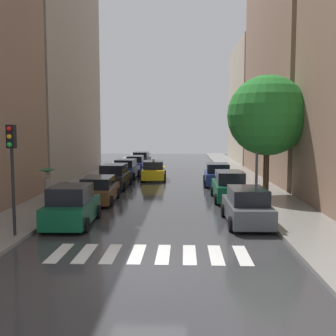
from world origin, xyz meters
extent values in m
cube|color=#343436|center=(0.00, 24.00, -0.02)|extent=(28.00, 72.00, 0.04)
cube|color=gray|center=(-6.50, 24.00, 0.07)|extent=(3.00, 72.00, 0.15)
cube|color=gray|center=(6.50, 24.00, 0.07)|extent=(3.00, 72.00, 0.15)
cube|color=silver|center=(-3.15, 1.38, 0.01)|extent=(0.45, 2.20, 0.01)
cube|color=silver|center=(-2.25, 1.38, 0.01)|extent=(0.45, 2.20, 0.01)
cube|color=silver|center=(-1.35, 1.38, 0.01)|extent=(0.45, 2.20, 0.01)
cube|color=silver|center=(-0.45, 1.38, 0.01)|extent=(0.45, 2.20, 0.01)
cube|color=silver|center=(0.45, 1.38, 0.01)|extent=(0.45, 2.20, 0.01)
cube|color=silver|center=(1.35, 1.38, 0.01)|extent=(0.45, 2.20, 0.01)
cube|color=silver|center=(2.25, 1.38, 0.01)|extent=(0.45, 2.20, 0.01)
cube|color=silver|center=(3.15, 1.38, 0.01)|extent=(0.45, 2.20, 0.01)
cube|color=#9E9384|center=(-11.00, 23.15, 9.71)|extent=(6.00, 16.68, 19.42)
cube|color=#8C6B56|center=(11.00, 24.31, 9.89)|extent=(6.00, 19.32, 19.78)
cube|color=#B2A38C|center=(11.00, 42.94, 7.73)|extent=(6.00, 16.05, 15.46)
cube|color=#0C4C2D|center=(-3.86, 5.48, 0.63)|extent=(1.94, 4.18, 0.90)
cube|color=black|center=(-3.85, 5.28, 1.44)|extent=(1.66, 2.32, 0.74)
cylinder|color=black|center=(-4.81, 6.82, 0.32)|extent=(0.24, 0.65, 0.64)
cylinder|color=black|center=(-3.00, 6.87, 0.32)|extent=(0.24, 0.65, 0.64)
cylinder|color=black|center=(-4.72, 4.10, 0.32)|extent=(0.24, 0.65, 0.64)
cylinder|color=black|center=(-2.91, 4.15, 0.32)|extent=(0.24, 0.65, 0.64)
cube|color=brown|center=(-3.87, 11.20, 0.55)|extent=(2.01, 4.68, 0.74)
cube|color=black|center=(-3.86, 10.97, 1.23)|extent=(1.72, 2.59, 0.61)
cylinder|color=black|center=(-4.85, 12.69, 0.32)|extent=(0.24, 0.65, 0.64)
cylinder|color=black|center=(-3.00, 12.75, 0.32)|extent=(0.24, 0.65, 0.64)
cylinder|color=black|center=(-4.74, 9.65, 0.32)|extent=(0.24, 0.65, 0.64)
cylinder|color=black|center=(-2.89, 9.71, 0.32)|extent=(0.24, 0.65, 0.64)
cube|color=black|center=(-3.97, 17.14, 0.61)|extent=(1.92, 4.72, 0.87)
cube|color=black|center=(-3.97, 16.90, 1.41)|extent=(1.67, 2.60, 0.72)
cylinder|color=black|center=(-4.89, 18.70, 0.32)|extent=(0.23, 0.64, 0.64)
cylinder|color=black|center=(-3.02, 18.68, 0.32)|extent=(0.23, 0.64, 0.64)
cylinder|color=black|center=(-4.92, 15.60, 0.32)|extent=(0.23, 0.64, 0.64)
cylinder|color=black|center=(-3.06, 15.58, 0.32)|extent=(0.23, 0.64, 0.64)
cube|color=navy|center=(-3.98, 23.00, 0.59)|extent=(1.95, 4.28, 0.83)
cube|color=black|center=(-3.99, 22.79, 1.35)|extent=(1.66, 2.38, 0.68)
cylinder|color=black|center=(-4.80, 24.42, 0.32)|extent=(0.25, 0.65, 0.64)
cylinder|color=black|center=(-3.03, 24.34, 0.32)|extent=(0.25, 0.65, 0.64)
cylinder|color=black|center=(-4.93, 21.65, 0.32)|extent=(0.25, 0.65, 0.64)
cylinder|color=black|center=(-3.16, 21.57, 0.32)|extent=(0.25, 0.65, 0.64)
cube|color=navy|center=(-3.94, 29.40, 0.57)|extent=(1.92, 4.80, 0.78)
cube|color=black|center=(-3.93, 29.16, 1.28)|extent=(1.64, 2.66, 0.64)
cylinder|color=black|center=(-4.87, 30.94, 0.32)|extent=(0.24, 0.65, 0.64)
cylinder|color=black|center=(-3.09, 30.99, 0.32)|extent=(0.24, 0.65, 0.64)
cylinder|color=black|center=(-4.78, 27.80, 0.32)|extent=(0.24, 0.65, 0.64)
cylinder|color=black|center=(-3.00, 27.85, 0.32)|extent=(0.24, 0.65, 0.64)
cube|color=black|center=(-3.91, 34.91, 0.59)|extent=(1.93, 4.62, 0.84)
cube|color=black|center=(-3.91, 34.68, 1.35)|extent=(1.66, 2.56, 0.68)
cylinder|color=black|center=(-4.79, 36.45, 0.32)|extent=(0.23, 0.64, 0.64)
cylinder|color=black|center=(-2.96, 36.40, 0.32)|extent=(0.23, 0.64, 0.64)
cylinder|color=black|center=(-4.85, 33.42, 0.32)|extent=(0.23, 0.64, 0.64)
cylinder|color=black|center=(-3.03, 33.38, 0.32)|extent=(0.23, 0.64, 0.64)
cube|color=#474C51|center=(4.00, 6.04, 0.59)|extent=(1.83, 4.39, 0.82)
cube|color=black|center=(4.00, 5.82, 1.33)|extent=(1.59, 2.43, 0.67)
cylinder|color=black|center=(3.10, 7.46, 0.32)|extent=(0.23, 0.64, 0.64)
cylinder|color=black|center=(4.85, 7.49, 0.32)|extent=(0.23, 0.64, 0.64)
cylinder|color=black|center=(3.15, 4.59, 0.32)|extent=(0.23, 0.64, 0.64)
cylinder|color=black|center=(4.90, 4.62, 0.32)|extent=(0.23, 0.64, 0.64)
cube|color=#0C4C2D|center=(3.89, 12.21, 0.62)|extent=(1.79, 4.62, 0.89)
cube|color=black|center=(3.89, 11.98, 1.42)|extent=(1.57, 2.54, 0.72)
cylinder|color=black|center=(2.99, 13.73, 0.32)|extent=(0.22, 0.64, 0.64)
cylinder|color=black|center=(4.77, 13.74, 0.32)|extent=(0.22, 0.64, 0.64)
cylinder|color=black|center=(3.00, 10.69, 0.32)|extent=(0.22, 0.64, 0.64)
cylinder|color=black|center=(4.78, 10.69, 0.32)|extent=(0.22, 0.64, 0.64)
cube|color=navy|center=(3.72, 18.79, 0.60)|extent=(2.00, 4.44, 0.84)
cube|color=black|center=(3.72, 18.57, 1.36)|extent=(1.72, 2.46, 0.69)
cylinder|color=black|center=(2.82, 20.27, 0.32)|extent=(0.24, 0.65, 0.64)
cylinder|color=black|center=(4.70, 20.22, 0.32)|extent=(0.24, 0.65, 0.64)
cylinder|color=black|center=(2.74, 17.37, 0.32)|extent=(0.24, 0.65, 0.64)
cylinder|color=black|center=(4.63, 17.32, 0.32)|extent=(0.24, 0.65, 0.64)
cube|color=yellow|center=(-1.46, 22.07, 0.57)|extent=(2.00, 4.56, 0.80)
cube|color=black|center=(-1.45, 21.85, 1.30)|extent=(1.71, 2.53, 0.65)
cube|color=#F2EDCC|center=(-1.45, 21.85, 1.72)|extent=(0.21, 0.37, 0.18)
cylinder|color=black|center=(-2.43, 23.52, 0.32)|extent=(0.24, 0.65, 0.64)
cylinder|color=black|center=(-0.58, 23.59, 0.32)|extent=(0.24, 0.65, 0.64)
cylinder|color=black|center=(-2.33, 20.56, 0.32)|extent=(0.24, 0.65, 0.64)
cylinder|color=black|center=(-0.48, 20.62, 0.32)|extent=(0.24, 0.65, 0.64)
cylinder|color=brown|center=(-6.63, 10.28, 0.53)|extent=(0.28, 0.28, 0.77)
cylinder|color=gray|center=(-6.63, 10.28, 1.22)|extent=(0.36, 0.36, 0.61)
sphere|color=tan|center=(-6.63, 10.28, 1.65)|extent=(0.24, 0.24, 0.24)
cone|color=#19723F|center=(-6.63, 10.28, 1.93)|extent=(1.00, 1.00, 0.20)
cylinder|color=#333338|center=(-6.63, 10.28, 1.58)|extent=(0.02, 0.02, 0.71)
cylinder|color=#513823|center=(6.28, 13.08, 1.60)|extent=(0.36, 0.36, 2.89)
sphere|color=#267B2C|center=(6.28, 13.08, 5.15)|extent=(4.95, 4.95, 4.95)
cylinder|color=black|center=(-5.45, 3.07, 1.85)|extent=(0.12, 0.12, 3.40)
cube|color=black|center=(-5.45, 3.07, 4.00)|extent=(0.30, 0.30, 0.90)
sphere|color=red|center=(-5.45, 2.89, 4.30)|extent=(0.18, 0.18, 0.18)
sphere|color=#F2A519|center=(-5.45, 2.89, 4.00)|extent=(0.18, 0.18, 0.18)
sphere|color=green|center=(-5.45, 2.89, 3.70)|extent=(0.18, 0.18, 0.18)
cylinder|color=#595B60|center=(5.55, 12.32, 3.55)|extent=(0.16, 0.16, 6.80)
ellipsoid|color=beige|center=(5.55, 12.32, 7.10)|extent=(0.60, 0.28, 0.24)
camera|label=1|loc=(1.16, -11.91, 4.24)|focal=42.60mm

